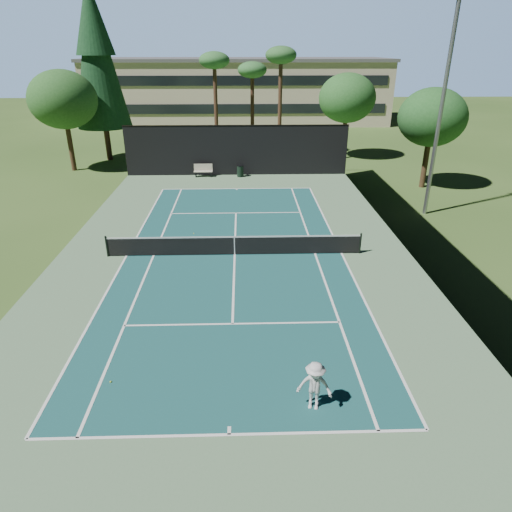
{
  "coord_description": "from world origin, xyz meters",
  "views": [
    {
      "loc": [
        0.46,
        -21.16,
        9.65
      ],
      "look_at": [
        1.0,
        -3.0,
        1.3
      ],
      "focal_mm": 32.0,
      "sensor_mm": 36.0,
      "label": 1
    }
  ],
  "objects_px": {
    "tennis_ball_c": "(277,242)",
    "park_bench": "(203,170)",
    "player": "(315,386)",
    "tennis_ball_d": "(194,233)",
    "tennis_net": "(234,245)",
    "tennis_ball_b": "(231,249)",
    "tennis_ball_a": "(111,382)",
    "trash_bin": "(240,171)"
  },
  "relations": [
    {
      "from": "tennis_ball_a",
      "to": "tennis_ball_d",
      "type": "bearing_deg",
      "value": 83.46
    },
    {
      "from": "tennis_ball_c",
      "to": "park_bench",
      "type": "bearing_deg",
      "value": 109.74
    },
    {
      "from": "tennis_ball_d",
      "to": "trash_bin",
      "type": "distance_m",
      "value": 12.74
    },
    {
      "from": "tennis_net",
      "to": "park_bench",
      "type": "relative_size",
      "value": 8.6
    },
    {
      "from": "tennis_ball_b",
      "to": "park_bench",
      "type": "height_order",
      "value": "park_bench"
    },
    {
      "from": "tennis_ball_b",
      "to": "trash_bin",
      "type": "distance_m",
      "value": 14.71
    },
    {
      "from": "trash_bin",
      "to": "player",
      "type": "bearing_deg",
      "value": -85.25
    },
    {
      "from": "tennis_net",
      "to": "tennis_ball_c",
      "type": "relative_size",
      "value": 203.31
    },
    {
      "from": "player",
      "to": "tennis_ball_c",
      "type": "bearing_deg",
      "value": 105.13
    },
    {
      "from": "tennis_ball_b",
      "to": "tennis_ball_a",
      "type": "bearing_deg",
      "value": -109.12
    },
    {
      "from": "tennis_net",
      "to": "tennis_ball_c",
      "type": "height_order",
      "value": "tennis_net"
    },
    {
      "from": "tennis_ball_d",
      "to": "park_bench",
      "type": "bearing_deg",
      "value": 91.79
    },
    {
      "from": "trash_bin",
      "to": "tennis_ball_d",
      "type": "bearing_deg",
      "value": -101.86
    },
    {
      "from": "player",
      "to": "tennis_ball_d",
      "type": "distance_m",
      "value": 14.66
    },
    {
      "from": "tennis_ball_c",
      "to": "tennis_net",
      "type": "bearing_deg",
      "value": -145.41
    },
    {
      "from": "tennis_ball_d",
      "to": "player",
      "type": "bearing_deg",
      "value": -70.86
    },
    {
      "from": "tennis_ball_c",
      "to": "park_bench",
      "type": "distance_m",
      "value": 14.85
    },
    {
      "from": "player",
      "to": "trash_bin",
      "type": "xyz_separation_m",
      "value": [
        -2.18,
        26.3,
        -0.32
      ]
    },
    {
      "from": "player",
      "to": "tennis_ball_c",
      "type": "height_order",
      "value": "player"
    },
    {
      "from": "player",
      "to": "park_bench",
      "type": "bearing_deg",
      "value": 115.41
    },
    {
      "from": "park_bench",
      "to": "tennis_ball_a",
      "type": "bearing_deg",
      "value": -92.38
    },
    {
      "from": "tennis_ball_b",
      "to": "tennis_ball_d",
      "type": "height_order",
      "value": "tennis_ball_b"
    },
    {
      "from": "park_bench",
      "to": "tennis_ball_c",
      "type": "bearing_deg",
      "value": -70.26
    },
    {
      "from": "tennis_net",
      "to": "tennis_ball_a",
      "type": "distance_m",
      "value": 10.36
    },
    {
      "from": "tennis_ball_d",
      "to": "park_bench",
      "type": "distance_m",
      "value": 12.62
    },
    {
      "from": "park_bench",
      "to": "trash_bin",
      "type": "bearing_deg",
      "value": -2.65
    },
    {
      "from": "tennis_ball_a",
      "to": "tennis_ball_d",
      "type": "relative_size",
      "value": 1.08
    },
    {
      "from": "tennis_ball_b",
      "to": "tennis_ball_d",
      "type": "relative_size",
      "value": 1.19
    },
    {
      "from": "tennis_ball_a",
      "to": "tennis_ball_c",
      "type": "bearing_deg",
      "value": 61.57
    },
    {
      "from": "player",
      "to": "tennis_ball_c",
      "type": "distance_m",
      "value": 12.49
    },
    {
      "from": "tennis_ball_a",
      "to": "tennis_ball_c",
      "type": "xyz_separation_m",
      "value": [
        6.06,
        11.19,
        -0.0
      ]
    },
    {
      "from": "player",
      "to": "tennis_ball_d",
      "type": "height_order",
      "value": "player"
    },
    {
      "from": "tennis_ball_a",
      "to": "trash_bin",
      "type": "xyz_separation_m",
      "value": [
        4.06,
        25.02,
        0.44
      ]
    },
    {
      "from": "tennis_ball_b",
      "to": "player",
      "type": "bearing_deg",
      "value": -77.09
    },
    {
      "from": "tennis_ball_a",
      "to": "tennis_ball_c",
      "type": "distance_m",
      "value": 12.72
    },
    {
      "from": "tennis_net",
      "to": "tennis_ball_c",
      "type": "distance_m",
      "value": 2.8
    },
    {
      "from": "tennis_net",
      "to": "trash_bin",
      "type": "height_order",
      "value": "tennis_net"
    },
    {
      "from": "player",
      "to": "tennis_ball_a",
      "type": "height_order",
      "value": "player"
    },
    {
      "from": "tennis_ball_c",
      "to": "tennis_ball_d",
      "type": "height_order",
      "value": "tennis_ball_c"
    },
    {
      "from": "tennis_net",
      "to": "tennis_ball_d",
      "type": "relative_size",
      "value": 207.37
    },
    {
      "from": "player",
      "to": "tennis_ball_d",
      "type": "relative_size",
      "value": 25.56
    },
    {
      "from": "player",
      "to": "tennis_ball_c",
      "type": "relative_size",
      "value": 25.06
    }
  ]
}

